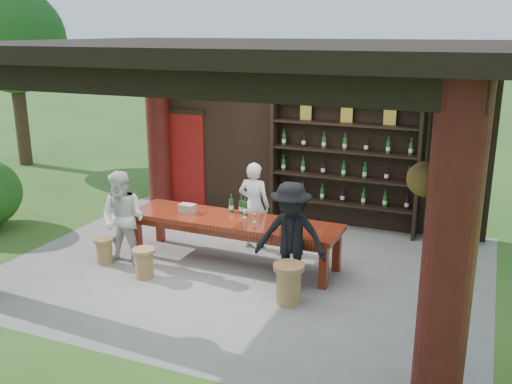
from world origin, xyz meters
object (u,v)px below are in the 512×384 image
at_px(wine_shelf, 344,165).
at_px(stool_near_left, 144,262).
at_px(host, 254,206).
at_px(stool_near_right, 289,283).
at_px(napkin_basket, 187,208).
at_px(stool_far_left, 104,250).
at_px(guest_woman, 123,219).
at_px(guest_man, 291,237).
at_px(tasting_table, 233,225).

height_order(wine_shelf, stool_near_left, wine_shelf).
relative_size(wine_shelf, host, 1.84).
bearing_deg(stool_near_right, napkin_basket, 154.68).
distance_m(stool_near_right, stool_far_left, 3.24).
bearing_deg(guest_woman, stool_near_left, -33.86).
height_order(wine_shelf, stool_near_right, wine_shelf).
distance_m(host, napkin_basket, 1.16).
distance_m(wine_shelf, guest_man, 2.97).
distance_m(tasting_table, guest_woman, 1.76).
bearing_deg(stool_near_right, guest_man, 106.59).
xyz_separation_m(stool_near_right, guest_man, (-0.12, 0.41, 0.51)).
xyz_separation_m(stool_near_right, host, (-1.26, 1.77, 0.45)).
xyz_separation_m(stool_far_left, host, (1.97, 1.60, 0.53)).
bearing_deg(tasting_table, stool_near_left, -133.68).
relative_size(tasting_table, stool_near_right, 6.12).
xyz_separation_m(tasting_table, stool_far_left, (-1.92, -0.85, -0.41)).
xyz_separation_m(guest_woman, guest_man, (2.78, 0.13, 0.04)).
height_order(stool_near_left, stool_far_left, stool_near_left).
relative_size(stool_near_left, napkin_basket, 1.78).
bearing_deg(guest_man, stool_far_left, 179.84).
xyz_separation_m(stool_near_right, napkin_basket, (-2.15, 1.02, 0.52)).
xyz_separation_m(tasting_table, stool_near_left, (-1.02, -1.07, -0.39)).
height_order(stool_near_right, napkin_basket, napkin_basket).
xyz_separation_m(stool_near_left, host, (1.06, 1.82, 0.51)).
relative_size(stool_near_right, host, 0.38).
height_order(stool_near_left, napkin_basket, napkin_basket).
bearing_deg(guest_man, wine_shelf, 85.20).
relative_size(stool_far_left, host, 0.28).
relative_size(stool_near_right, guest_woman, 0.37).
height_order(tasting_table, napkin_basket, napkin_basket).
xyz_separation_m(stool_near_left, guest_man, (2.20, 0.46, 0.57)).
bearing_deg(stool_far_left, guest_woman, 18.45).
relative_size(tasting_table, guest_woman, 2.28).
bearing_deg(stool_near_left, napkin_basket, 80.74).
height_order(wine_shelf, host, wine_shelf).
bearing_deg(stool_near_right, host, 125.61).
height_order(wine_shelf, tasting_table, wine_shelf).
bearing_deg(host, guest_woman, 40.78).
bearing_deg(wine_shelf, napkin_basket, -131.18).
height_order(tasting_table, stool_near_right, tasting_table).
distance_m(wine_shelf, host, 2.01).
distance_m(guest_woman, guest_man, 2.78).
xyz_separation_m(wine_shelf, host, (-1.15, -1.58, -0.47)).
height_order(wine_shelf, stool_far_left, wine_shelf).
xyz_separation_m(stool_far_left, guest_woman, (0.33, 0.11, 0.54)).
relative_size(tasting_table, napkin_basket, 13.50).
distance_m(wine_shelf, stool_far_left, 4.56).
xyz_separation_m(wine_shelf, tasting_table, (-1.19, -2.33, -0.59)).
bearing_deg(stool_near_left, stool_far_left, 166.52).
xyz_separation_m(wine_shelf, stool_far_left, (-3.12, -3.18, -1.00)).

